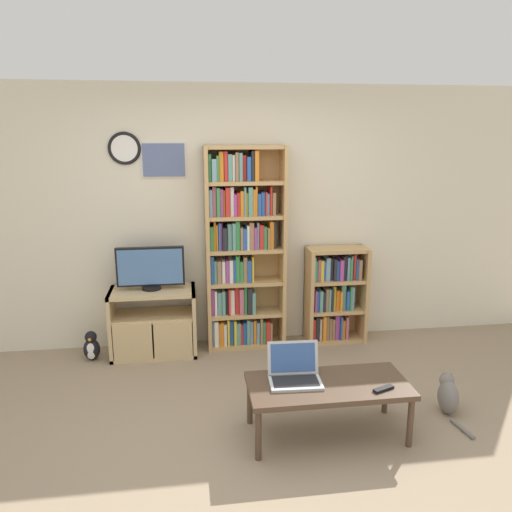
% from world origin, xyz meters
% --- Properties ---
extents(ground_plane, '(18.00, 18.00, 0.00)m').
position_xyz_m(ground_plane, '(0.00, 0.00, 0.00)').
color(ground_plane, gray).
extents(wall_back, '(7.07, 0.09, 2.60)m').
position_xyz_m(wall_back, '(-0.01, 1.88, 1.30)').
color(wall_back, beige).
rests_on(wall_back, ground_plane).
extents(tv_stand, '(0.83, 0.43, 0.66)m').
position_xyz_m(tv_stand, '(-0.78, 1.60, 0.33)').
color(tv_stand, tan).
rests_on(tv_stand, ground_plane).
extents(television, '(0.65, 0.18, 0.42)m').
position_xyz_m(television, '(-0.78, 1.63, 0.87)').
color(television, black).
rests_on(television, tv_stand).
extents(bookshelf_tall, '(0.78, 0.30, 2.02)m').
position_xyz_m(bookshelf_tall, '(0.10, 1.71, 1.01)').
color(bookshelf_tall, tan).
rests_on(bookshelf_tall, ground_plane).
extents(bookshelf_short, '(0.61, 0.30, 1.00)m').
position_xyz_m(bookshelf_short, '(1.06, 1.70, 0.50)').
color(bookshelf_short, tan).
rests_on(bookshelf_short, ground_plane).
extents(coffee_table, '(1.15, 0.53, 0.41)m').
position_xyz_m(coffee_table, '(0.54, 0.04, 0.37)').
color(coffee_table, '#4C3828').
rests_on(coffee_table, ground_plane).
extents(laptop, '(0.38, 0.30, 0.26)m').
position_xyz_m(laptop, '(0.30, 0.12, 0.47)').
color(laptop, '#B7BABC').
rests_on(laptop, coffee_table).
extents(remote_near_laptop, '(0.17, 0.10, 0.02)m').
position_xyz_m(remote_near_laptop, '(0.89, -0.11, 0.42)').
color(remote_near_laptop, black).
rests_on(remote_near_laptop, coffee_table).
extents(cat, '(0.21, 0.52, 0.31)m').
position_xyz_m(cat, '(1.56, 0.21, 0.14)').
color(cat, slate).
rests_on(cat, ground_plane).
extents(penguin_figurine, '(0.16, 0.14, 0.29)m').
position_xyz_m(penguin_figurine, '(-1.37, 1.54, 0.13)').
color(penguin_figurine, black).
rests_on(penguin_figurine, ground_plane).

